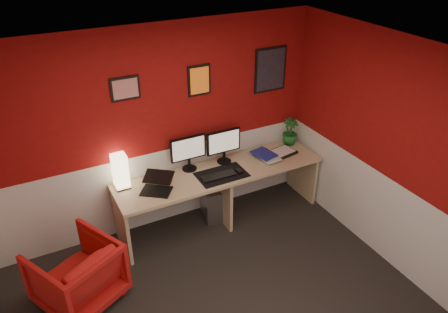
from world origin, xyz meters
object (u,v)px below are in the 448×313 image
desk (221,196)px  pc_tower (211,201)px  potted_plant (290,132)px  shoji_lamp (121,172)px  laptop (156,184)px  armchair (77,274)px  monitor_left (189,148)px  zen_tray (282,153)px  monitor_right (224,141)px

desk → pc_tower: (-0.08, 0.14, -0.14)m
potted_plant → shoji_lamp: bearing=179.9°
laptop → armchair: size_ratio=0.44×
laptop → pc_tower: 1.00m
monitor_left → pc_tower: bearing=-18.5°
laptop → armchair: 1.23m
pc_tower → armchair: bearing=-149.1°
desk → pc_tower: desk is taller
potted_plant → zen_tray: bearing=-142.6°
laptop → monitor_left: (0.53, 0.28, 0.18)m
monitor_right → pc_tower: bearing=-169.5°
potted_plant → monitor_right: bearing=-178.7°
laptop → zen_tray: bearing=39.8°
desk → zen_tray: bearing=1.0°
monitor_right → pc_tower: (-0.22, -0.04, -0.80)m
shoji_lamp → zen_tray: 2.09m
shoji_lamp → pc_tower: (1.08, -0.07, -0.70)m
desk → armchair: desk is taller
armchair → laptop: bearing=177.1°
laptop → monitor_right: (0.99, 0.24, 0.18)m
shoji_lamp → potted_plant: size_ratio=1.08×
desk → armchair: 1.94m
desk → laptop: (-0.84, -0.06, 0.47)m
monitor_left → monitor_right: (0.46, -0.04, 0.00)m
monitor_left → shoji_lamp: bearing=-179.1°
laptop → potted_plant: bearing=44.8°
shoji_lamp → laptop: (0.31, -0.27, -0.09)m
monitor_left → potted_plant: (1.47, -0.02, -0.10)m
laptop → armchair: (-1.03, -0.46, -0.50)m
monitor_left → armchair: bearing=-154.5°
pc_tower → potted_plant: bearing=13.7°
shoji_lamp → monitor_right: 1.30m
desk → pc_tower: 0.21m
zen_tray → pc_tower: bearing=173.0°
monitor_left → armchair: (-1.56, -0.74, -0.68)m
desk → laptop: bearing=-175.7°
zen_tray → armchair: 2.86m
zen_tray → monitor_right: bearing=168.2°
armchair → monitor_left: bearing=178.4°
shoji_lamp → potted_plant: 2.31m
monitor_left → potted_plant: size_ratio=1.56×
monitor_right → zen_tray: monitor_right is taller
desk → zen_tray: zen_tray is taller
monitor_right → shoji_lamp: bearing=178.9°
monitor_right → pc_tower: monitor_right is taller
laptop → monitor_left: 0.63m
shoji_lamp → armchair: size_ratio=0.53×
monitor_left → potted_plant: monitor_left is taller
zen_tray → armchair: bearing=-169.0°
armchair → zen_tray: bearing=164.0°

